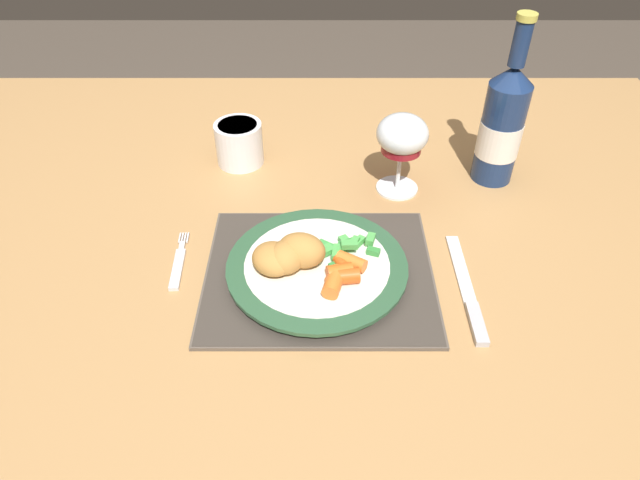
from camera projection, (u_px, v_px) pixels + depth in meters
The scene contains 12 objects.
ground_plane at pixel (298, 447), 1.41m from camera, with size 6.00×6.00×0.00m, color #4C4238.
dining_table at pixel (288, 243), 0.98m from camera, with size 1.57×0.99×0.74m.
placemat at pixel (320, 273), 0.81m from camera, with size 0.32×0.27×0.01m.
dinner_plate at pixel (318, 268), 0.80m from camera, with size 0.25×0.25×0.02m.
breaded_croquettes at pixel (289, 255), 0.77m from camera, with size 0.12×0.09×0.05m.
green_beans_pile at pixel (342, 248), 0.81m from camera, with size 0.11×0.07×0.02m.
glazed_carrots at pixel (343, 274), 0.76m from camera, with size 0.06×0.09×0.02m.
fork at pixel (179, 264), 0.82m from camera, with size 0.02×0.12×0.01m.
table_knife at pixel (469, 296), 0.77m from camera, with size 0.02×0.21×0.01m.
wine_glass at pixel (403, 138), 0.91m from camera, with size 0.08×0.08×0.14m.
bottle at pixel (503, 125), 0.93m from camera, with size 0.07×0.07×0.28m.
drinking_cup at pixel (240, 142), 1.01m from camera, with size 0.08×0.08×0.08m.
Camera 1 is at (0.06, -0.74, 1.30)m, focal length 32.00 mm.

